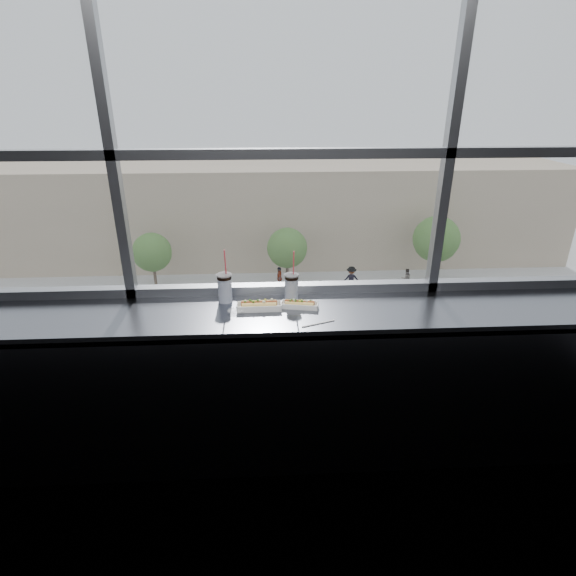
{
  "coord_description": "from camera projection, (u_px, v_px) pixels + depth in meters",
  "views": [
    {
      "loc": [
        -0.13,
        -1.25,
        2.33
      ],
      "look_at": [
        0.01,
        1.23,
        1.25
      ],
      "focal_mm": 28.0,
      "sensor_mm": 36.0,
      "label": 1
    }
  ],
  "objects": [
    {
      "name": "tree_right",
      "position": [
        436.0,
        239.0,
        32.68
      ],
      "size": [
        3.38,
        3.38,
        5.29
      ],
      "color": "#47382B",
      "rests_on": "far_sidewalk"
    },
    {
      "name": "street_asphalt",
      "position": [
        269.0,
        342.0,
        26.14
      ],
      "size": [
        80.0,
        10.0,
        0.06
      ],
      "primitive_type": "cube",
      "color": "black",
      "rests_on": "plaza_ground"
    },
    {
      "name": "far_sidewalk",
      "position": [
        267.0,
        288.0,
        33.47
      ],
      "size": [
        80.0,
        6.0,
        0.04
      ],
      "primitive_type": "cube",
      "color": "beige",
      "rests_on": "plaza_ground"
    },
    {
      "name": "car_near_d",
      "position": [
        402.0,
        359.0,
        22.34
      ],
      "size": [
        3.56,
        7.15,
        2.3
      ],
      "primitive_type": "imported",
      "rotation": [
        0.0,
        0.0,
        1.67
      ],
      "color": "beige",
      "rests_on": "street_asphalt"
    },
    {
      "name": "pedestrian_d",
      "position": [
        406.0,
        276.0,
        33.05
      ],
      "size": [
        0.81,
        0.61,
        1.83
      ],
      "primitive_type": "imported",
      "rotation": [
        0.0,
        0.0,
        3.14
      ],
      "color": "#66605B",
      "rests_on": "far_sidewalk"
    },
    {
      "name": "plaza_near",
      "position": [
        275.0,
        550.0,
        14.23
      ],
      "size": [
        50.0,
        14.0,
        0.04
      ],
      "primitive_type": "cube",
      "color": "beige",
      "rests_on": "plaza_ground"
    },
    {
      "name": "loose_straw",
      "position": [
        318.0,
        323.0,
        2.6
      ],
      "size": [
        0.2,
        0.08,
        0.01
      ],
      "primitive_type": "cylinder",
      "rotation": [
        0.0,
        1.57,
        0.36
      ],
      "color": "white",
      "rests_on": "counter"
    },
    {
      "name": "soda_cup_right",
      "position": [
        292.0,
        286.0,
        2.86
      ],
      "size": [
        0.09,
        0.09,
        0.34
      ],
      "color": "white",
      "rests_on": "counter"
    },
    {
      "name": "car_far_b",
      "position": [
        281.0,
        298.0,
        29.45
      ],
      "size": [
        3.05,
        6.01,
        1.92
      ],
      "primitive_type": "imported",
      "rotation": [
        0.0,
        0.0,
        1.69
      ],
      "color": "#5D2104",
      "rests_on": "street_asphalt"
    },
    {
      "name": "wrapper",
      "position": [
        236.0,
        310.0,
        2.73
      ],
      "size": [
        0.1,
        0.07,
        0.03
      ],
      "primitive_type": "ellipsoid",
      "color": "silver",
      "rests_on": "counter"
    },
    {
      "name": "soda_cup_left",
      "position": [
        225.0,
        286.0,
        2.84
      ],
      "size": [
        0.1,
        0.1,
        0.36
      ],
      "color": "white",
      "rests_on": "counter"
    },
    {
      "name": "counter",
      "position": [
        286.0,
        315.0,
        2.77
      ],
      "size": [
        6.0,
        0.55,
        0.06
      ],
      "primitive_type": "cube",
      "color": "slate",
      "rests_on": "ground"
    },
    {
      "name": "wall_back_lower",
      "position": [
        284.0,
        362.0,
        3.23
      ],
      "size": [
        6.0,
        0.0,
        6.0
      ],
      "primitive_type": "plane",
      "rotation": [
        1.57,
        0.0,
        0.0
      ],
      "color": "black",
      "rests_on": "ground"
    },
    {
      "name": "car_near_e",
      "position": [
        526.0,
        357.0,
        22.71
      ],
      "size": [
        3.21,
        6.45,
        2.07
      ],
      "primitive_type": "imported",
      "rotation": [
        0.0,
        0.0,
        1.67
      ],
      "color": "navy",
      "rests_on": "street_asphalt"
    },
    {
      "name": "plaza_ground",
      "position": [
        265.0,
        230.0,
        47.67
      ],
      "size": [
        120.0,
        120.0,
        0.0
      ],
      "primitive_type": "plane",
      "color": "beige",
      "rests_on": "ground"
    },
    {
      "name": "hotdog_tray_right",
      "position": [
        300.0,
        304.0,
        2.79
      ],
      "size": [
        0.24,
        0.12,
        0.06
      ],
      "rotation": [
        0.0,
        0.0,
        -0.19
      ],
      "color": "white",
      "rests_on": "counter"
    },
    {
      "name": "counter_fascia",
      "position": [
        288.0,
        409.0,
        2.75
      ],
      "size": [
        6.0,
        0.04,
        1.04
      ],
      "primitive_type": "cube",
      "color": "slate",
      "rests_on": "ground"
    },
    {
      "name": "far_building",
      "position": [
        265.0,
        205.0,
        41.04
      ],
      "size": [
        50.0,
        14.0,
        8.0
      ],
      "primitive_type": "cube",
      "color": "tan",
      "rests_on": "plaza_ground"
    },
    {
      "name": "pedestrian_b",
      "position": [
        279.0,
        276.0,
        32.85
      ],
      "size": [
        0.69,
        0.92,
        2.07
      ],
      "primitive_type": "imported",
      "rotation": [
        0.0,
        0.0,
        4.71
      ],
      "color": "#66605B",
      "rests_on": "far_sidewalk"
    },
    {
      "name": "window_mullions",
      "position": [
        283.0,
        99.0,
        2.54
      ],
      "size": [
        6.0,
        0.08,
        2.4
      ],
      "primitive_type": null,
      "color": "gray",
      "rests_on": "ground"
    },
    {
      "name": "car_near_b",
      "position": [
        102.0,
        368.0,
        21.61
      ],
      "size": [
        3.29,
        6.87,
        2.22
      ],
      "primitive_type": "imported",
      "rotation": [
        0.0,
        0.0,
        1.65
      ],
      "color": "black",
      "rests_on": "street_asphalt"
    },
    {
      "name": "car_far_c",
      "position": [
        439.0,
        295.0,
        30.01
      ],
      "size": [
        2.83,
        5.72,
        1.84
      ],
      "primitive_type": "imported",
      "rotation": [
        0.0,
        0.0,
        1.47
      ],
      "color": "white",
      "rests_on": "street_asphalt"
    },
    {
      "name": "hotdog_tray_left",
      "position": [
        259.0,
        305.0,
        2.76
      ],
      "size": [
        0.28,
        0.09,
        0.07
      ],
      "rotation": [
        0.0,
        0.0,
        0.01
      ],
      "color": "white",
      "rests_on": "counter"
    },
    {
      "name": "pedestrian_c",
      "position": [
        351.0,
        277.0,
        32.37
      ],
      "size": [
        1.03,
        0.77,
        2.31
      ],
      "primitive_type": "imported",
      "rotation": [
        0.0,
        0.0,
        3.14
      ],
      "color": "#66605B",
      "rests_on": "far_sidewalk"
    },
    {
      "name": "window_glass",
      "position": [
        283.0,
        99.0,
        2.55
      ],
      "size": [
        6.0,
        0.0,
        6.0
      ],
      "primitive_type": "plane",
      "rotation": [
        1.57,
        0.0,
        0.0
      ],
      "color": "silver",
      "rests_on": "ground"
    },
    {
      "name": "tree_center",
      "position": [
        287.0,
        248.0,
        32.32
      ],
      "size": [
        2.93,
        2.93,
        4.58
      ],
      "color": "#47382B",
      "rests_on": "far_sidewalk"
    },
    {
      "name": "car_near_c",
      "position": [
        234.0,
        363.0,
        21.91
      ],
      "size": [
        3.66,
        7.25,
        2.32
      ],
      "primitive_type": "imported",
      "rotation": [
        0.0,
        0.0,
        1.68
      ],
      "color": "#BE4720",
      "rests_on": "street_asphalt"
    },
    {
      "name": "tree_left",
      "position": [
        152.0,
        252.0,
        31.89
      ],
      "size": [
        2.79,
        2.79,
        4.36
      ],
      "color": "#47382B",
      "rests_on": "far_sidewalk"
    }
  ]
}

